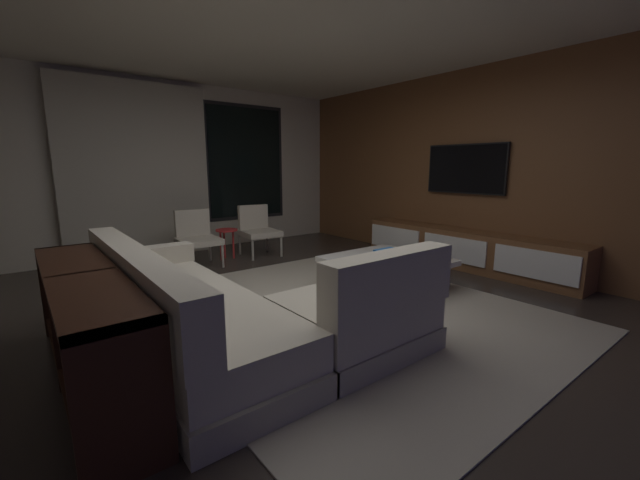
% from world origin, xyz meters
% --- Properties ---
extents(floor, '(9.20, 9.20, 0.00)m').
position_xyz_m(floor, '(0.00, 0.00, 0.00)').
color(floor, '#332B26').
extents(back_wall_with_window, '(6.60, 0.30, 2.70)m').
position_xyz_m(back_wall_with_window, '(-0.06, 3.62, 1.34)').
color(back_wall_with_window, beige).
rests_on(back_wall_with_window, floor).
extents(media_wall, '(0.12, 7.80, 2.70)m').
position_xyz_m(media_wall, '(3.06, 0.00, 1.35)').
color(media_wall, brown).
rests_on(media_wall, floor).
extents(ceiling, '(8.20, 8.20, 0.00)m').
position_xyz_m(ceiling, '(0.00, 0.00, 2.70)').
color(ceiling, beige).
extents(area_rug, '(3.20, 3.80, 0.01)m').
position_xyz_m(area_rug, '(0.35, -0.10, 0.01)').
color(area_rug, '#ADA391').
rests_on(area_rug, floor).
extents(sectional_couch, '(1.98, 2.50, 0.82)m').
position_xyz_m(sectional_couch, '(-0.84, -0.20, 0.29)').
color(sectional_couch, '#B1A997').
rests_on(sectional_couch, floor).
extents(coffee_table, '(1.16, 1.16, 0.36)m').
position_xyz_m(coffee_table, '(1.21, 0.09, 0.19)').
color(coffee_table, black).
rests_on(coffee_table, floor).
extents(book_stack_on_coffee_table, '(0.30, 0.18, 0.05)m').
position_xyz_m(book_stack_on_coffee_table, '(1.39, 0.25, 0.39)').
color(book_stack_on_coffee_table, '#4A82B9').
rests_on(book_stack_on_coffee_table, coffee_table).
extents(accent_chair_near_window, '(0.58, 0.60, 0.78)m').
position_xyz_m(accent_chair_near_window, '(0.92, 2.56, 0.43)').
color(accent_chair_near_window, '#B2ADA0').
rests_on(accent_chair_near_window, floor).
extents(accent_chair_by_curtain, '(0.56, 0.58, 0.78)m').
position_xyz_m(accent_chair_by_curtain, '(-0.08, 2.50, 0.43)').
color(accent_chair_by_curtain, '#B2ADA0').
rests_on(accent_chair_by_curtain, floor).
extents(side_stool, '(0.32, 0.32, 0.46)m').
position_xyz_m(side_stool, '(0.40, 2.56, 0.37)').
color(side_stool, red).
rests_on(side_stool, floor).
extents(media_console, '(0.46, 3.10, 0.52)m').
position_xyz_m(media_console, '(2.77, 0.05, 0.25)').
color(media_console, brown).
rests_on(media_console, floor).
extents(mounted_tv, '(0.05, 1.18, 0.68)m').
position_xyz_m(mounted_tv, '(2.95, 0.25, 1.35)').
color(mounted_tv, black).
extents(console_table_behind_couch, '(0.40, 2.10, 0.74)m').
position_xyz_m(console_table_behind_couch, '(-1.75, -0.06, 0.42)').
color(console_table_behind_couch, black).
rests_on(console_table_behind_couch, floor).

